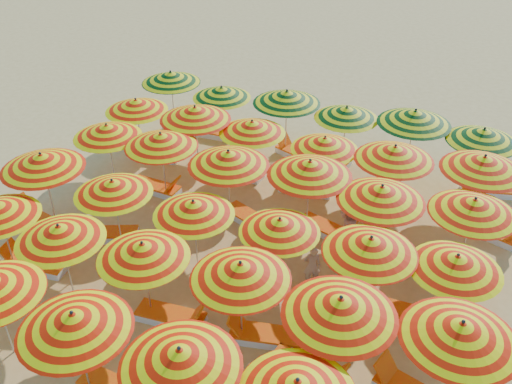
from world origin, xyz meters
TOP-DOWN VIEW (x-y plane):
  - ground at (0.00, 0.00)m, footprint 120.00×120.00m
  - umbrella_2 at (-1.20, -5.79)m, footprint 3.03×3.03m
  - umbrella_3 at (1.13, -5.77)m, footprint 2.91×2.91m
  - umbrella_7 at (-3.40, -3.50)m, footprint 2.48×2.48m
  - umbrella_8 at (-1.20, -3.32)m, footprint 2.60×2.60m
  - umbrella_9 at (1.17, -3.16)m, footprint 2.59×2.59m
  - umbrella_10 at (3.46, -3.47)m, footprint 3.07×3.07m
  - umbrella_11 at (5.74, -3.18)m, footprint 2.37×2.37m
  - umbrella_12 at (-5.80, -1.22)m, footprint 3.12×3.12m
  - umbrella_13 at (-3.41, -1.30)m, footprint 2.79×2.79m
  - umbrella_14 at (-0.97, -1.31)m, footprint 2.73×2.73m
  - umbrella_15 at (1.28, -1.06)m, footprint 2.07×2.07m
  - umbrella_16 at (3.55, -1.21)m, footprint 2.93×2.93m
  - umbrella_17 at (5.45, -0.92)m, footprint 2.47×2.47m
  - umbrella_18 at (-5.42, 1.32)m, footprint 2.52×2.52m
  - umbrella_19 at (-3.45, 1.30)m, footprint 2.92×2.92m
  - umbrella_20 at (-1.04, 0.96)m, footprint 2.75×2.75m
  - umbrella_21 at (1.27, 1.31)m, footprint 2.52×2.52m
  - umbrella_22 at (3.34, 0.91)m, footprint 2.82×2.82m
  - umbrella_23 at (5.60, 1.33)m, footprint 2.56×2.56m
  - umbrella_24 at (-5.62, 3.30)m, footprint 2.22×2.22m
  - umbrella_25 at (-3.28, 3.19)m, footprint 3.10×3.10m
  - umbrella_26 at (-1.32, 3.34)m, footprint 2.46×2.46m
  - umbrella_27 at (1.10, 3.29)m, footprint 2.41×2.41m
  - umbrella_28 at (3.24, 3.13)m, footprint 2.63×2.63m
  - umbrella_29 at (5.65, 3.44)m, footprint 2.78×2.78m
  - umbrella_30 at (-5.68, 5.79)m, footprint 2.35×2.35m
  - umbrella_31 at (-3.42, 5.48)m, footprint 2.61×2.61m
  - umbrella_32 at (-0.95, 5.53)m, footprint 3.00×3.00m
  - umbrella_33 at (1.19, 5.49)m, footprint 2.45×2.45m
  - umbrella_34 at (3.38, 5.61)m, footprint 2.74×2.74m
  - umbrella_35 at (5.52, 5.43)m, footprint 2.42×2.42m
  - lounger_5 at (-5.03, -3.06)m, footprint 1.79×0.77m
  - lounger_6 at (-0.60, -3.31)m, footprint 1.78×0.74m
  - lounger_7 at (1.67, -3.01)m, footprint 1.82×0.94m
  - lounger_8 at (2.96, -3.60)m, footprint 1.81×0.89m
  - lounger_10 at (-6.39, -1.40)m, footprint 1.82×0.93m
  - lounger_11 at (-4.00, -1.20)m, footprint 1.82×1.24m
  - lounger_12 at (4.05, -1.05)m, footprint 1.75×0.62m
  - lounger_13 at (-3.95, 1.50)m, footprint 1.76×0.67m
  - lounger_14 at (-0.44, 1.11)m, footprint 1.82×1.18m
  - lounger_15 at (1.86, 1.49)m, footprint 1.83×1.04m
  - lounger_16 at (3.93, 1.10)m, footprint 1.82×1.21m
  - lounger_17 at (5.10, 1.11)m, footprint 1.78×0.73m
  - lounger_18 at (-5.12, 3.37)m, footprint 1.79×0.77m
  - lounger_19 at (-1.82, 3.49)m, footprint 1.78×0.75m
  - lounger_20 at (0.51, 3.37)m, footprint 1.79×0.77m
  - lounger_21 at (6.25, 3.22)m, footprint 1.83×1.12m
  - lounger_22 at (-5.08, 5.93)m, footprint 1.78×0.74m
  - lounger_23 at (-3.92, 5.67)m, footprint 1.76×0.66m
  - lounger_24 at (-0.45, 5.40)m, footprint 1.83×1.13m
  - lounger_25 at (0.69, 5.48)m, footprint 1.81×0.90m
  - lounger_26 at (6.02, 5.52)m, footprint 1.82×1.02m
  - beachgoer_b at (2.50, 1.52)m, footprint 0.84×0.72m
  - beachgoer_a at (2.09, -0.76)m, footprint 0.54×0.46m

SIDE VIEW (x-z plane):
  - ground at x=0.00m, z-range 0.00..0.00m
  - lounger_5 at x=-5.03m, z-range -0.19..0.50m
  - lounger_6 at x=-0.60m, z-range -0.19..0.50m
  - lounger_7 at x=1.67m, z-range -0.19..0.50m
  - lounger_8 at x=2.96m, z-range -0.19..0.50m
  - lounger_10 at x=-6.39m, z-range -0.19..0.50m
  - lounger_11 at x=-4.00m, z-range -0.19..0.50m
  - lounger_12 at x=4.05m, z-range -0.19..0.50m
  - lounger_13 at x=-3.95m, z-range -0.19..0.50m
  - lounger_14 at x=-0.44m, z-range -0.19..0.50m
  - lounger_15 at x=1.86m, z-range -0.19..0.50m
  - lounger_16 at x=3.93m, z-range -0.19..0.50m
  - lounger_17 at x=5.10m, z-range -0.19..0.50m
  - lounger_18 at x=-5.12m, z-range -0.19..0.50m
  - lounger_19 at x=-1.82m, z-range -0.19..0.50m
  - lounger_20 at x=0.51m, z-range -0.19..0.50m
  - lounger_21 at x=6.25m, z-range -0.19..0.50m
  - lounger_22 at x=-5.08m, z-range -0.19..0.50m
  - lounger_23 at x=-3.92m, z-range -0.19..0.50m
  - lounger_24 at x=-0.45m, z-range -0.19..0.50m
  - lounger_25 at x=0.69m, z-range -0.19..0.50m
  - lounger_26 at x=6.02m, z-range -0.19..0.50m
  - beachgoer_a at x=2.09m, z-range 0.00..1.26m
  - beachgoer_b at x=2.50m, z-range 0.00..1.48m
  - umbrella_15 at x=1.28m, z-range 0.82..2.98m
  - umbrella_27 at x=1.10m, z-range 0.84..3.06m
  - umbrella_31 at x=-3.42m, z-range 0.85..3.09m
  - umbrella_14 at x=-0.97m, z-range 0.85..3.09m
  - umbrella_17 at x=5.45m, z-range 0.85..3.09m
  - umbrella_13 at x=-3.41m, z-range 0.86..3.11m
  - umbrella_26 at x=-1.32m, z-range 0.87..3.14m
  - umbrella_24 at x=-5.62m, z-range 0.87..3.15m
  - umbrella_33 at x=1.19m, z-range 0.87..3.16m
  - umbrella_7 at x=-3.40m, z-range 0.87..3.16m
  - umbrella_18 at x=-5.42m, z-range 0.87..3.17m
  - umbrella_8 at x=-1.20m, z-range 0.87..3.18m
  - umbrella_30 at x=-5.68m, z-range 0.89..3.24m
  - umbrella_35 at x=5.52m, z-range 0.90..3.26m
  - umbrella_16 at x=3.55m, z-range 0.90..3.27m
  - umbrella_23 at x=5.60m, z-range 0.90..3.28m
  - umbrella_9 at x=1.17m, z-range 0.91..3.29m
  - umbrella_19 at x=-3.45m, z-range 0.91..3.30m
  - umbrella_2 at x=-1.20m, z-range 0.92..3.35m
  - umbrella_3 at x=1.13m, z-range 0.93..3.36m
  - umbrella_22 at x=3.34m, z-range 0.93..3.39m
  - umbrella_11 at x=5.74m, z-range 0.93..3.39m
  - umbrella_28 at x=3.24m, z-range 0.93..3.39m
  - umbrella_25 at x=-3.28m, z-range 0.95..3.43m
  - umbrella_20 at x=-1.04m, z-range 0.95..3.44m
  - umbrella_32 at x=-0.95m, z-range 0.95..3.44m
  - umbrella_12 at x=-5.80m, z-range 0.95..3.45m
  - umbrella_29 at x=5.65m, z-range 0.95..3.45m
  - umbrella_10 at x=3.46m, z-range 0.95..3.45m
  - umbrella_21 at x=1.27m, z-range 0.96..3.47m
  - umbrella_34 at x=3.38m, z-range 0.96..3.48m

